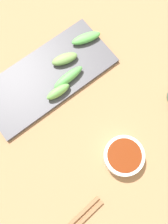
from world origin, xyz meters
TOP-DOWN VIEW (x-y plane):
  - tabletop at (0.00, 0.00)m, footprint 2.10×2.10m
  - sauce_bowl at (-0.18, -0.02)m, footprint 0.10×0.10m
  - serving_plate at (0.13, -0.00)m, footprint 0.17×0.38m
  - broccoli_stalk_0 at (0.13, -0.07)m, footprint 0.05×0.08m
  - broccoli_stalk_1 at (0.15, -0.16)m, footprint 0.05×0.09m
  - broccoli_stalk_2 at (0.08, -0.04)m, footprint 0.03×0.10m
  - broccoli_stalk_3 at (0.06, 0.01)m, footprint 0.03×0.07m

SIDE VIEW (x-z plane):
  - tabletop at x=0.00m, z-range 0.00..0.02m
  - serving_plate at x=0.13m, z-range 0.02..0.03m
  - sauce_bowl at x=-0.18m, z-range 0.02..0.06m
  - broccoli_stalk_1 at x=0.15m, z-range 0.03..0.06m
  - broccoli_stalk_0 at x=0.13m, z-range 0.03..0.06m
  - broccoli_stalk_2 at x=0.08m, z-range 0.03..0.06m
  - broccoli_stalk_3 at x=0.06m, z-range 0.03..0.06m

